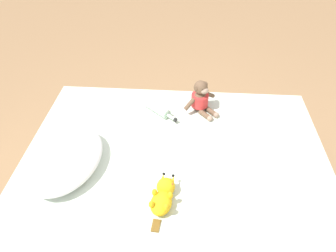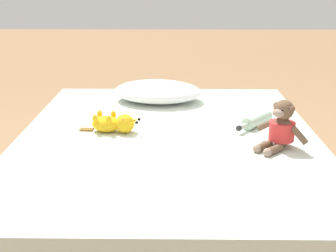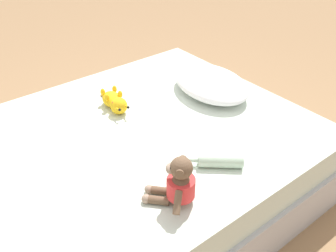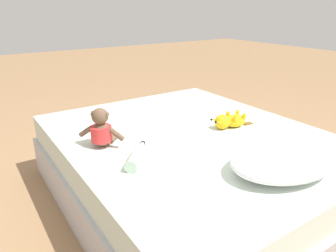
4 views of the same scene
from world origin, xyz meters
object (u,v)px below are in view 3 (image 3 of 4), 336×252
Objects in this scene: glass_bottle at (219,161)px; bed at (138,165)px; pillow at (211,83)px; plush_monkey at (178,184)px; plush_yellow_creature at (115,102)px.

bed is at bearing -163.05° from glass_bottle.
plush_monkey is at bearing -51.89° from pillow.
glass_bottle is at bearing 7.62° from plush_yellow_creature.
bed is 7.49× the size of plush_monkey.
plush_monkey reaches higher than plush_yellow_creature.
plush_monkey is at bearing -79.45° from glass_bottle.
bed is 0.57m from glass_bottle.
glass_bottle is (-0.06, 0.30, -0.06)m from plush_monkey.
bed is 7.54× the size of glass_bottle.
pillow reaches higher than plush_yellow_creature.
bed is at bearing -8.89° from plush_yellow_creature.
plush_yellow_creature reaches higher than glass_bottle.
plush_yellow_creature is (-0.21, -0.58, -0.02)m from pillow.
plush_yellow_creature is at bearing -172.38° from glass_bottle.
glass_bottle is at bearing 100.55° from plush_monkey.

